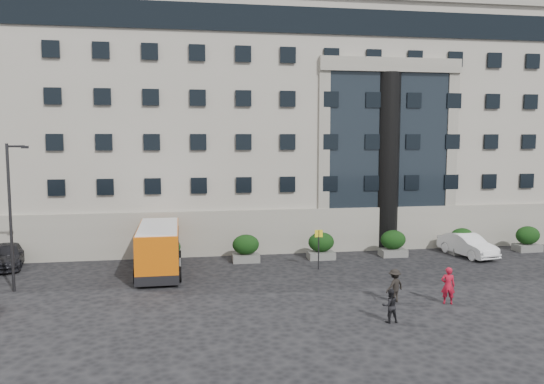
{
  "coord_description": "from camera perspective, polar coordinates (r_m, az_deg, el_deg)",
  "views": [
    {
      "loc": [
        -2.73,
        -26.92,
        8.32
      ],
      "look_at": [
        2.48,
        4.76,
        5.0
      ],
      "focal_mm": 35.0,
      "sensor_mm": 36.0,
      "label": 1
    }
  ],
  "objects": [
    {
      "name": "pedestrian_a",
      "position": [
        28.3,
        18.41,
        -9.53
      ],
      "size": [
        0.79,
        0.64,
        1.88
      ],
      "primitive_type": "imported",
      "rotation": [
        0.0,
        0.0,
        2.83
      ],
      "color": "#A91026",
      "rests_on": "ground"
    },
    {
      "name": "pedestrian_b",
      "position": [
        24.97,
        12.57,
        -11.84
      ],
      "size": [
        0.75,
        0.59,
        1.54
      ],
      "primitive_type": "imported",
      "rotation": [
        0.0,
        0.0,
        3.14
      ],
      "color": "black",
      "rests_on": "ground"
    },
    {
      "name": "hedge_b",
      "position": [
        35.72,
        -2.84,
        -6.05
      ],
      "size": [
        1.8,
        1.26,
        1.84
      ],
      "color": "#585855",
      "rests_on": "ground"
    },
    {
      "name": "hedge_d",
      "position": [
        38.28,
        12.89,
        -5.38
      ],
      "size": [
        1.8,
        1.26,
        1.84
      ],
      "color": "#585855",
      "rests_on": "ground"
    },
    {
      "name": "hedge_a",
      "position": [
        35.52,
        -11.25,
        -6.22
      ],
      "size": [
        1.8,
        1.26,
        1.84
      ],
      "color": "#585855",
      "rests_on": "ground"
    },
    {
      "name": "street_lamp",
      "position": [
        31.56,
        -26.24,
        -1.9
      ],
      "size": [
        1.16,
        0.18,
        8.0
      ],
      "color": "#262628",
      "rests_on": "ground"
    },
    {
      "name": "hedge_c",
      "position": [
        36.66,
        5.31,
        -5.75
      ],
      "size": [
        1.8,
        1.26,
        1.84
      ],
      "color": "#585855",
      "rests_on": "ground"
    },
    {
      "name": "parked_car_c",
      "position": [
        38.39,
        -26.58,
        -6.15
      ],
      "size": [
        2.73,
        5.18,
        1.43
      ],
      "primitive_type": "imported",
      "rotation": [
        0.0,
        0.0,
        0.15
      ],
      "color": "black",
      "rests_on": "ground"
    },
    {
      "name": "entrance_column",
      "position": [
        40.07,
        12.26,
        3.17
      ],
      "size": [
        1.8,
        1.8,
        13.0
      ],
      "primitive_type": "cylinder",
      "color": "black",
      "rests_on": "ground"
    },
    {
      "name": "civic_building",
      "position": [
        49.7,
        0.78,
        6.69
      ],
      "size": [
        44.0,
        24.0,
        18.0
      ],
      "primitive_type": "cube",
      "color": "#9D988B",
      "rests_on": "ground"
    },
    {
      "name": "minibus",
      "position": [
        33.31,
        -12.09,
        -5.83
      ],
      "size": [
        2.73,
        7.06,
        2.94
      ],
      "rotation": [
        0.0,
        0.0,
        0.01
      ],
      "color": "#CB5809",
      "rests_on": "ground"
    },
    {
      "name": "pedestrian_c",
      "position": [
        27.88,
        13.05,
        -9.78
      ],
      "size": [
        1.27,
        1.05,
        1.71
      ],
      "primitive_type": "imported",
      "rotation": [
        0.0,
        0.0,
        3.59
      ],
      "color": "black",
      "rests_on": "ground"
    },
    {
      "name": "white_taxi",
      "position": [
        39.86,
        20.29,
        -5.36
      ],
      "size": [
        2.49,
        4.98,
        1.57
      ],
      "primitive_type": "imported",
      "rotation": [
        0.0,
        0.0,
        0.18
      ],
      "color": "white",
      "rests_on": "ground"
    },
    {
      "name": "hedge_e",
      "position": [
        40.52,
        19.74,
        -4.96
      ],
      "size": [
        1.8,
        1.26,
        1.84
      ],
      "color": "#585855",
      "rests_on": "ground"
    },
    {
      "name": "parked_car_d",
      "position": [
        43.97,
        -22.0,
        -4.45
      ],
      "size": [
        2.54,
        5.38,
        1.48
      ],
      "primitive_type": "imported",
      "rotation": [
        0.0,
        0.0,
        0.02
      ],
      "color": "black",
      "rests_on": "ground"
    },
    {
      "name": "bus_stop_sign",
      "position": [
        33.62,
        5.04,
        -5.42
      ],
      "size": [
        0.5,
        0.08,
        2.52
      ],
      "color": "#262628",
      "rests_on": "ground"
    },
    {
      "name": "hedge_f",
      "position": [
        43.27,
        25.79,
        -4.53
      ],
      "size": [
        1.8,
        1.26,
        1.84
      ],
      "color": "#585855",
      "rests_on": "ground"
    },
    {
      "name": "ground",
      "position": [
        28.31,
        -3.46,
        -11.2
      ],
      "size": [
        120.0,
        120.0,
        0.0
      ],
      "primitive_type": "plane",
      "color": "black",
      "rests_on": "ground"
    },
    {
      "name": "red_truck",
      "position": [
        46.79,
        -20.73,
        -2.77
      ],
      "size": [
        3.02,
        5.87,
        3.07
      ],
      "rotation": [
        0.0,
        0.0,
        0.07
      ],
      "color": "maroon",
      "rests_on": "ground"
    }
  ]
}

